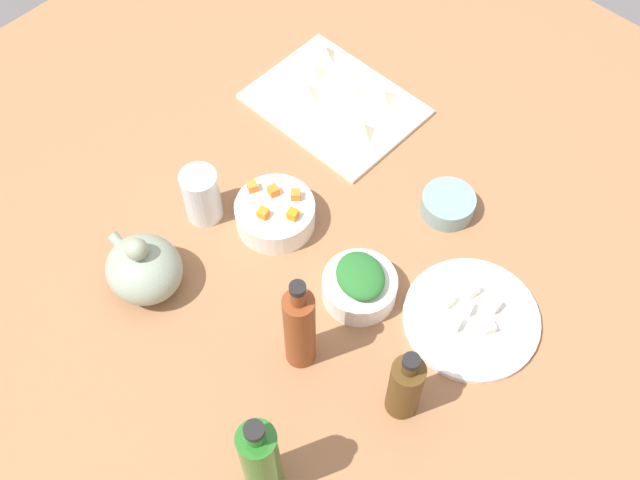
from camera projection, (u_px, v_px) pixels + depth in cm
name	position (u px, v px, depth cm)	size (l,w,h in cm)	color
tabletop	(320.00, 259.00, 144.55)	(190.00, 190.00, 3.00)	#9A6844
cutting_board	(335.00, 104.00, 162.95)	(33.57, 25.64, 1.00)	silver
plate_tofu	(471.00, 318.00, 135.43)	(24.15, 24.15, 1.20)	white
bowl_greens	(359.00, 287.00, 136.62)	(13.32, 13.32, 5.03)	white
bowl_carrots	(275.00, 214.00, 144.93)	(15.07, 15.07, 5.44)	white
bowl_small_side	(448.00, 204.00, 146.93)	(10.26, 10.26, 4.18)	gray
teapot	(144.00, 268.00, 135.58)	(15.74, 13.23, 13.61)	gray
bottle_0	(300.00, 328.00, 123.80)	(5.20, 5.20, 23.86)	brown
bottle_1	(260.00, 460.00, 111.93)	(5.84, 5.84, 23.92)	#246A21
bottle_2	(405.00, 387.00, 121.18)	(5.44, 5.44, 17.96)	#513615
drinking_glass_0	(202.00, 195.00, 143.54)	(7.00, 7.00, 11.53)	white
carrot_cube_0	(263.00, 213.00, 140.66)	(1.80, 1.80, 1.80)	orange
carrot_cube_1	(252.00, 187.00, 143.93)	(1.80, 1.80, 1.80)	orange
carrot_cube_2	(292.00, 215.00, 140.40)	(1.80, 1.80, 1.80)	orange
carrot_cube_3	(273.00, 191.00, 143.41)	(1.80, 1.80, 1.80)	orange
carrot_cube_4	(296.00, 195.00, 142.90)	(1.80, 1.80, 1.80)	orange
chopped_greens_mound	(360.00, 276.00, 133.18)	(9.95, 8.31, 3.16)	#276C2A
tofu_cube_0	(454.00, 323.00, 133.08)	(2.20, 2.20, 2.20)	white
tofu_cube_1	(487.00, 327.00, 132.63)	(2.20, 2.20, 2.20)	white
tofu_cube_2	(466.00, 307.00, 134.70)	(2.20, 2.20, 2.20)	#E6F1CC
tofu_cube_3	(472.00, 289.00, 136.69)	(2.20, 2.20, 2.20)	white
tofu_cube_4	(493.00, 305.00, 134.98)	(2.20, 2.20, 2.20)	silver
tofu_cube_5	(447.00, 300.00, 135.54)	(2.20, 2.20, 2.20)	#F7ECCD
dumpling_0	(356.00, 94.00, 162.54)	(4.76, 4.07, 2.02)	beige
dumpling_1	(313.00, 69.00, 165.81)	(4.72, 4.58, 2.98)	beige
dumpling_2	(363.00, 128.00, 156.66)	(4.49, 4.21, 3.06)	beige
dumpling_3	(307.00, 91.00, 162.60)	(4.51, 4.48, 2.60)	beige
dumpling_4	(383.00, 95.00, 162.13)	(4.48, 4.41, 2.43)	beige
dumpling_5	(325.00, 51.00, 168.73)	(4.50, 4.03, 2.94)	beige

